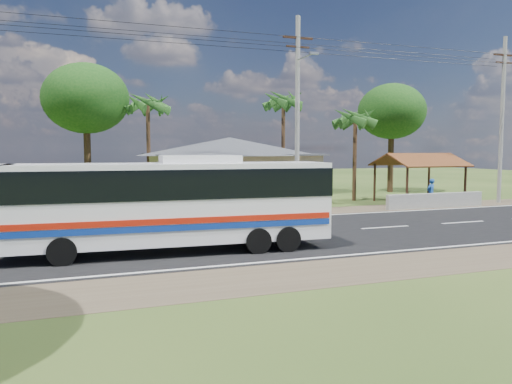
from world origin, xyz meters
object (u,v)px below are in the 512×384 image
at_px(coach_bus, 175,197).
at_px(waiting_shed, 419,162).
at_px(motorcycle, 401,198).
at_px(person, 431,193).

bearing_deg(coach_bus, waiting_shed, 33.17).
relative_size(waiting_shed, motorcycle, 2.90).
distance_m(waiting_shed, person, 3.08).
distance_m(waiting_shed, coach_bus, 21.48).
bearing_deg(coach_bus, motorcycle, 33.74).
bearing_deg(waiting_shed, coach_bus, -150.38).
distance_m(coach_bus, motorcycle, 19.19).
relative_size(waiting_shed, coach_bus, 0.47).
bearing_deg(person, coach_bus, 11.78).
bearing_deg(motorcycle, coach_bus, 127.56).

